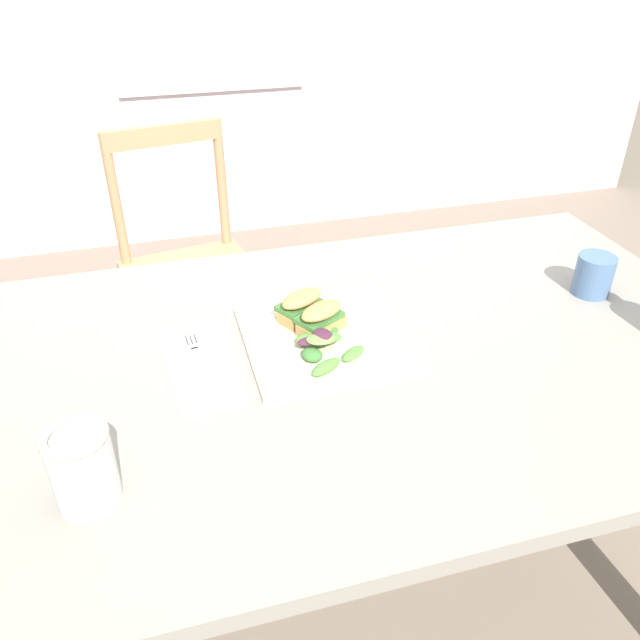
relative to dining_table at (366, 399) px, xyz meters
name	(u,v)px	position (x,y,z in m)	size (l,w,h in m)	color
ground_plane	(377,588)	(0.06, 0.01, -0.63)	(9.40, 9.40, 0.00)	#7A6B5B
dining_table	(366,399)	(0.00, 0.00, 0.00)	(1.43, 0.89, 0.74)	gray
chair_wooden_far	(190,270)	(-0.25, 0.95, -0.18)	(0.46, 0.46, 0.87)	tan
plate_lunch	(326,338)	(-0.07, 0.05, 0.12)	(0.29, 0.29, 0.01)	beige
sandwich_half_front	(321,318)	(-0.07, 0.07, 0.15)	(0.10, 0.09, 0.06)	tan
sandwich_half_back	(301,306)	(-0.09, 0.12, 0.15)	(0.10, 0.09, 0.06)	tan
salad_mixed_greens	(323,343)	(-0.08, 0.01, 0.14)	(0.12, 0.17, 0.03)	#3D7033
napkin_folded	(200,366)	(-0.30, 0.03, 0.12)	(0.11, 0.25, 0.00)	white
fork_on_napkin	(198,359)	(-0.30, 0.05, 0.12)	(0.03, 0.19, 0.00)	silver
mason_jar_iced_tea	(83,470)	(-0.47, -0.22, 0.17)	(0.09, 0.09, 0.12)	gold
cup_extra_side	(594,275)	(0.51, 0.07, 0.16)	(0.08, 0.08, 0.08)	#4C6B93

